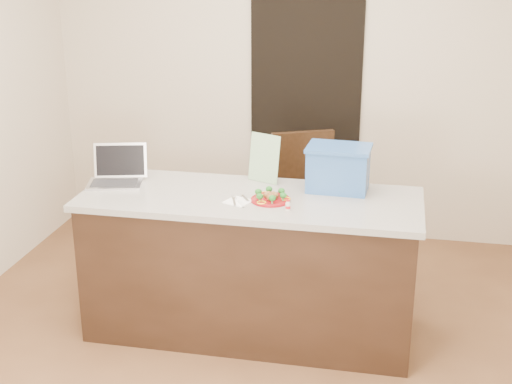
% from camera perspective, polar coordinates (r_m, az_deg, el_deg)
% --- Properties ---
extents(ground, '(4.00, 4.00, 0.00)m').
position_cam_1_polar(ground, '(4.48, -1.14, -12.55)').
color(ground, brown).
rests_on(ground, ground).
extents(room_shell, '(4.00, 4.00, 4.00)m').
position_cam_1_polar(room_shell, '(3.87, -1.30, 8.20)').
color(room_shell, white).
rests_on(room_shell, ground).
extents(doorway, '(0.90, 0.02, 2.00)m').
position_cam_1_polar(doorway, '(5.90, 3.94, 5.97)').
color(doorway, black).
rests_on(doorway, ground).
extents(island, '(2.06, 0.76, 0.92)m').
position_cam_1_polar(island, '(4.47, -0.48, -5.85)').
color(island, black).
rests_on(island, ground).
extents(plate, '(0.23, 0.23, 0.02)m').
position_cam_1_polar(plate, '(4.22, 1.18, -0.60)').
color(plate, maroon).
rests_on(plate, island).
extents(meatballs, '(0.09, 0.09, 0.03)m').
position_cam_1_polar(meatballs, '(4.21, 1.23, -0.31)').
color(meatballs, brown).
rests_on(meatballs, plate).
extents(broccoli, '(0.20, 0.19, 0.03)m').
position_cam_1_polar(broccoli, '(4.21, 1.18, -0.13)').
color(broccoli, '#155117').
rests_on(broccoli, plate).
extents(pepper_rings, '(0.20, 0.21, 0.01)m').
position_cam_1_polar(pepper_rings, '(4.22, 1.18, -0.49)').
color(pepper_rings, yellow).
rests_on(pepper_rings, plate).
extents(napkin, '(0.18, 0.18, 0.01)m').
position_cam_1_polar(napkin, '(4.20, -1.43, -0.76)').
color(napkin, white).
rests_on(napkin, island).
extents(fork, '(0.05, 0.17, 0.00)m').
position_cam_1_polar(fork, '(4.22, -1.67, -0.62)').
color(fork, '#B0B1B5').
rests_on(fork, napkin).
extents(knife, '(0.07, 0.19, 0.01)m').
position_cam_1_polar(knife, '(4.18, -1.09, -0.79)').
color(knife, white).
rests_on(knife, napkin).
extents(yogurt_bottle, '(0.03, 0.03, 0.06)m').
position_cam_1_polar(yogurt_bottle, '(4.07, 2.58, -1.13)').
color(yogurt_bottle, beige).
rests_on(yogurt_bottle, island).
extents(laptop, '(0.38, 0.34, 0.24)m').
position_cam_1_polar(laptop, '(4.61, -11.02, 1.55)').
color(laptop, silver).
rests_on(laptop, island).
extents(leaflet, '(0.22, 0.13, 0.31)m').
position_cam_1_polar(leaflet, '(4.51, 0.66, 2.72)').
color(leaflet, silver).
rests_on(leaflet, island).
extents(blue_box, '(0.40, 0.30, 0.28)m').
position_cam_1_polar(blue_box, '(4.39, 6.61, 1.93)').
color(blue_box, '#2B579C').
rests_on(blue_box, island).
extents(chair, '(0.62, 0.64, 1.06)m').
position_cam_1_polar(chair, '(5.25, 3.51, -0.29)').
color(chair, black).
rests_on(chair, ground).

